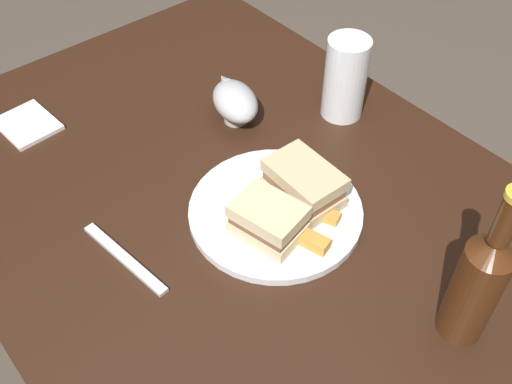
# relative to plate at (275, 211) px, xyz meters

# --- Properties ---
(dining_table) EXTENTS (1.15, 0.82, 0.73)m
(dining_table) POSITION_rel_plate_xyz_m (0.07, 0.02, -0.37)
(dining_table) COLOR black
(dining_table) RESTS_ON ground
(plate) EXTENTS (0.28, 0.28, 0.01)m
(plate) POSITION_rel_plate_xyz_m (0.00, 0.00, 0.00)
(plate) COLOR white
(plate) RESTS_ON dining_table
(sandwich_half_left) EXTENTS (0.12, 0.10, 0.06)m
(sandwich_half_left) POSITION_rel_plate_xyz_m (-0.03, 0.04, 0.04)
(sandwich_half_left) COLOR beige
(sandwich_half_left) RESTS_ON plate
(sandwich_half_right) EXTENTS (0.12, 0.08, 0.06)m
(sandwich_half_right) POSITION_rel_plate_xyz_m (-0.01, -0.05, 0.04)
(sandwich_half_right) COLOR #CCB284
(sandwich_half_right) RESTS_ON plate
(potato_wedge_front) EXTENTS (0.05, 0.03, 0.02)m
(potato_wedge_front) POSITION_rel_plate_xyz_m (-0.09, 0.01, 0.02)
(potato_wedge_front) COLOR gold
(potato_wedge_front) RESTS_ON plate
(potato_wedge_middle) EXTENTS (0.04, 0.06, 0.02)m
(potato_wedge_middle) POSITION_rel_plate_xyz_m (-0.03, 0.01, 0.02)
(potato_wedge_middle) COLOR #AD702D
(potato_wedge_middle) RESTS_ON plate
(potato_wedge_back) EXTENTS (0.06, 0.04, 0.02)m
(potato_wedge_back) POSITION_rel_plate_xyz_m (-0.06, -0.04, 0.01)
(potato_wedge_back) COLOR gold
(potato_wedge_back) RESTS_ON plate
(pint_glass) EXTENTS (0.08, 0.08, 0.16)m
(pint_glass) POSITION_rel_plate_xyz_m (0.11, -0.27, 0.06)
(pint_glass) COLOR white
(pint_glass) RESTS_ON dining_table
(gravy_boat) EXTENTS (0.13, 0.10, 0.07)m
(gravy_boat) POSITION_rel_plate_xyz_m (0.23, -0.10, 0.04)
(gravy_boat) COLOR #B7B7BC
(gravy_boat) RESTS_ON dining_table
(cider_bottle) EXTENTS (0.06, 0.06, 0.27)m
(cider_bottle) POSITION_rel_plate_xyz_m (-0.31, -0.06, 0.10)
(cider_bottle) COLOR #47230F
(cider_bottle) RESTS_ON dining_table
(napkin) EXTENTS (0.12, 0.10, 0.01)m
(napkin) POSITION_rel_plate_xyz_m (0.46, 0.21, -0.00)
(napkin) COLOR white
(napkin) RESTS_ON dining_table
(fork) EXTENTS (0.18, 0.04, 0.01)m
(fork) POSITION_rel_plate_xyz_m (0.08, 0.23, -0.00)
(fork) COLOR silver
(fork) RESTS_ON dining_table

